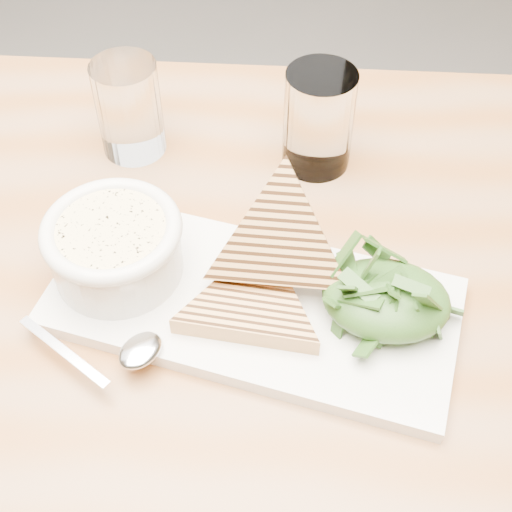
% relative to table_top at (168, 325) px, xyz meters
% --- Properties ---
extents(floor, '(6.00, 6.00, 0.00)m').
position_rel_table_top_xyz_m(floor, '(-0.04, 0.12, -0.72)').
color(floor, slate).
rests_on(floor, ground).
extents(table_top, '(1.21, 0.87, 0.04)m').
position_rel_table_top_xyz_m(table_top, '(0.00, 0.00, 0.00)').
color(table_top, '#916744').
rests_on(table_top, ground).
extents(platter, '(0.37, 0.21, 0.01)m').
position_rel_table_top_xyz_m(platter, '(0.08, 0.01, 0.03)').
color(platter, silver).
rests_on(platter, table_top).
extents(soup_bowl, '(0.12, 0.12, 0.05)m').
position_rel_table_top_xyz_m(soup_bowl, '(-0.05, 0.03, 0.06)').
color(soup_bowl, silver).
rests_on(soup_bowl, platter).
extents(soup, '(0.10, 0.10, 0.01)m').
position_rel_table_top_xyz_m(soup, '(-0.05, 0.03, 0.09)').
color(soup, beige).
rests_on(soup, soup_bowl).
extents(bowl_rim, '(0.12, 0.12, 0.01)m').
position_rel_table_top_xyz_m(bowl_rim, '(-0.05, 0.03, 0.09)').
color(bowl_rim, silver).
rests_on(bowl_rim, soup_bowl).
extents(sandwich_flat, '(0.15, 0.15, 0.02)m').
position_rel_table_top_xyz_m(sandwich_flat, '(0.08, 0.00, 0.04)').
color(sandwich_flat, tan).
rests_on(sandwich_flat, platter).
extents(sandwich_lean, '(0.15, 0.16, 0.16)m').
position_rel_table_top_xyz_m(sandwich_lean, '(0.09, 0.04, 0.08)').
color(sandwich_lean, tan).
rests_on(sandwich_lean, sandwich_flat).
extents(salad_base, '(0.11, 0.09, 0.04)m').
position_rel_table_top_xyz_m(salad_base, '(0.19, 0.02, 0.06)').
color(salad_base, black).
rests_on(salad_base, platter).
extents(arugula_pile, '(0.11, 0.10, 0.05)m').
position_rel_table_top_xyz_m(arugula_pile, '(0.19, 0.02, 0.06)').
color(arugula_pile, '#437328').
rests_on(arugula_pile, platter).
extents(spoon_bowl, '(0.05, 0.05, 0.01)m').
position_rel_table_top_xyz_m(spoon_bowl, '(-0.01, -0.06, 0.04)').
color(spoon_bowl, silver).
rests_on(spoon_bowl, platter).
extents(spoon_handle, '(0.09, 0.06, 0.00)m').
position_rel_table_top_xyz_m(spoon_handle, '(-0.07, -0.07, 0.04)').
color(spoon_handle, silver).
rests_on(spoon_handle, platter).
extents(glass_near, '(0.07, 0.07, 0.10)m').
position_rel_table_top_xyz_m(glass_near, '(-0.09, 0.21, 0.07)').
color(glass_near, white).
rests_on(glass_near, table_top).
extents(glass_far, '(0.07, 0.07, 0.11)m').
position_rel_table_top_xyz_m(glass_far, '(0.11, 0.22, 0.07)').
color(glass_far, white).
rests_on(glass_far, table_top).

